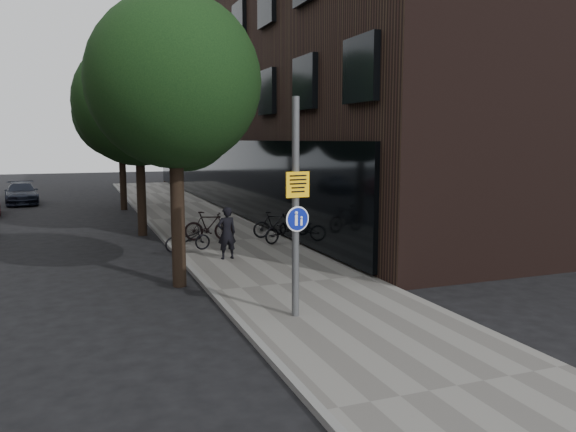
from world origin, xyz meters
name	(u,v)px	position (x,y,z in m)	size (l,w,h in m)	color
ground	(344,327)	(0.00, 0.00, 0.00)	(120.00, 120.00, 0.00)	black
sidewalk	(230,242)	(0.25, 10.00, 0.06)	(4.50, 60.00, 0.12)	slate
curb_edge	(169,246)	(-2.00, 10.00, 0.07)	(0.15, 60.00, 0.13)	slate
building_right_dark_brick	(310,53)	(8.50, 22.00, 9.00)	(12.00, 40.00, 18.00)	black
street_tree_near	(176,89)	(-2.53, 4.64, 5.11)	(4.40, 4.40, 7.50)	black
street_tree_mid	(140,107)	(-2.53, 13.14, 5.11)	(5.00, 5.00, 7.80)	black
street_tree_far	(122,116)	(-2.53, 22.14, 5.11)	(5.00, 5.00, 7.80)	black
signpost	(296,208)	(-0.79, 0.74, 2.44)	(0.53, 0.15, 4.59)	#595B5E
pedestrian	(227,233)	(-0.70, 6.85, 0.94)	(0.60, 0.39, 1.65)	black
parked_bike_facade_near	(285,230)	(2.00, 8.87, 0.59)	(0.62, 1.77, 0.93)	black
parked_bike_facade_far	(274,224)	(2.00, 10.01, 0.62)	(0.47, 1.68, 1.01)	black
parked_bike_curb_near	(188,239)	(-1.61, 8.52, 0.53)	(0.55, 1.57, 0.82)	black
parked_bike_curb_far	(209,226)	(-0.50, 10.23, 0.66)	(0.51, 1.81, 1.09)	black
parked_car_far	(21,193)	(-8.13, 27.11, 0.65)	(1.81, 4.45, 1.29)	black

